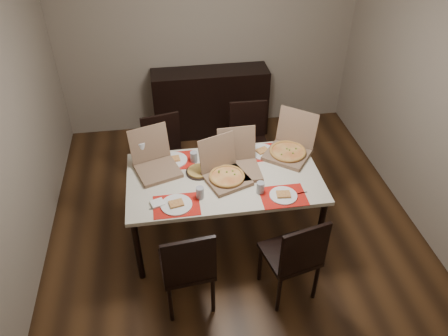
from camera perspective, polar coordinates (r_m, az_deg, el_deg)
The scene contains 20 objects.
ground at distance 4.73m, azimuth 1.11°, elevation -6.82°, with size 3.80×4.00×0.02m, color #452A15.
room_walls at distance 4.11m, azimuth 0.37°, elevation 15.24°, with size 3.84×4.02×2.62m.
sideboard at distance 5.88m, azimuth -1.76°, elevation 8.57°, with size 1.50×0.40×0.90m, color black.
dining_table at distance 4.12m, azimuth 0.00°, elevation -1.84°, with size 1.80×1.00×0.75m.
chair_near_left at distance 3.63m, azimuth -4.75°, elevation -12.69°, with size 0.46×0.46×0.93m.
chair_near_right at distance 3.74m, azimuth 9.22°, elevation -11.24°, with size 0.51×0.51×0.93m.
chair_far_left at distance 4.82m, azimuth -7.71°, elevation 1.90°, with size 0.50×0.50×0.93m.
chair_far_right at distance 5.03m, azimuth 3.25°, elevation 3.84°, with size 0.43×0.43×0.93m.
setting_near_left at distance 3.79m, azimuth -5.76°, elevation -4.42°, with size 0.48×0.30×0.11m.
setting_near_right at distance 3.89m, azimuth 6.94°, elevation -3.30°, with size 0.45×0.30×0.11m.
setting_far_left at distance 4.28m, azimuth -6.20°, elevation 1.14°, with size 0.49×0.30×0.11m.
setting_far_right at distance 4.38m, azimuth 4.60°, elevation 2.20°, with size 0.46×0.30×0.11m.
napkin_loose at distance 4.10m, azimuth 1.19°, elevation -0.72°, with size 0.12×0.11×0.02m, color white.
pizza_box_center at distance 4.01m, azimuth 0.15°, elevation -0.76°, with size 0.49×0.51×0.37m.
pizza_box_right at distance 4.37m, azimuth 8.51°, elevation 2.46°, with size 0.59×0.60×0.40m.
pizza_box_left at distance 4.17m, azimuth -8.90°, elevation 0.50°, with size 0.49×0.52×0.38m.
pizza_box_extra at distance 4.13m, azimuth 2.01°, elevation 0.49°, with size 0.38×0.42×0.37m.
faina_plate at distance 4.12m, azimuth -3.30°, elevation -0.45°, with size 0.25×0.25×0.03m.
dip_bowl at distance 4.16m, azimuth 0.21°, elevation 0.13°, with size 0.12×0.12×0.03m, color white.
soda_bottle at distance 4.26m, azimuth -10.68°, elevation 2.09°, with size 0.09×0.09×0.28m.
Camera 1 is at (-0.60, -3.33, 3.30)m, focal length 35.00 mm.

